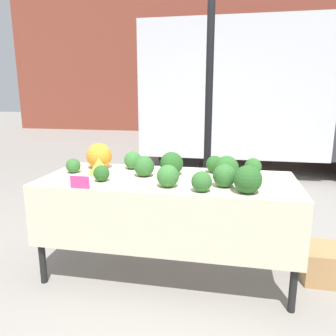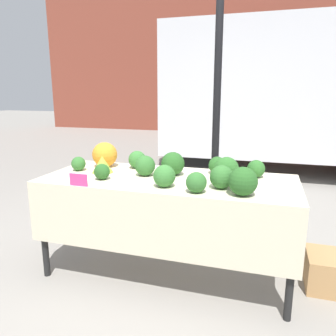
{
  "view_description": "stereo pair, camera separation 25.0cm",
  "coord_description": "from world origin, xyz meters",
  "px_view_note": "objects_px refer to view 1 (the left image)",
  "views": [
    {
      "loc": [
        0.47,
        -2.4,
        1.44
      ],
      "look_at": [
        0.0,
        0.0,
        0.87
      ],
      "focal_mm": 35.0,
      "sensor_mm": 36.0,
      "label": 1
    },
    {
      "loc": [
        0.71,
        -2.33,
        1.44
      ],
      "look_at": [
        0.0,
        0.0,
        0.87
      ],
      "focal_mm": 35.0,
      "sensor_mm": 36.0,
      "label": 2
    }
  ],
  "objects_px": {
    "price_sign": "(80,182)",
    "produce_crate": "(327,263)",
    "parked_truck": "(262,96)",
    "orange_cauliflower": "(99,156)"
  },
  "relations": [
    {
      "from": "parked_truck",
      "to": "price_sign",
      "type": "height_order",
      "value": "parked_truck"
    },
    {
      "from": "price_sign",
      "to": "produce_crate",
      "type": "xyz_separation_m",
      "value": [
        1.79,
        0.52,
        -0.71
      ]
    },
    {
      "from": "parked_truck",
      "to": "orange_cauliflower",
      "type": "height_order",
      "value": "parked_truck"
    },
    {
      "from": "parked_truck",
      "to": "price_sign",
      "type": "xyz_separation_m",
      "value": [
        -1.53,
        -4.54,
        -0.54
      ]
    },
    {
      "from": "price_sign",
      "to": "parked_truck",
      "type": "bearing_deg",
      "value": 71.37
    },
    {
      "from": "orange_cauliflower",
      "to": "produce_crate",
      "type": "height_order",
      "value": "orange_cauliflower"
    },
    {
      "from": "parked_truck",
      "to": "price_sign",
      "type": "relative_size",
      "value": 32.82
    },
    {
      "from": "orange_cauliflower",
      "to": "produce_crate",
      "type": "bearing_deg",
      "value": -2.61
    },
    {
      "from": "parked_truck",
      "to": "orange_cauliflower",
      "type": "bearing_deg",
      "value": -112.65
    },
    {
      "from": "parked_truck",
      "to": "price_sign",
      "type": "bearing_deg",
      "value": -108.63
    }
  ]
}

